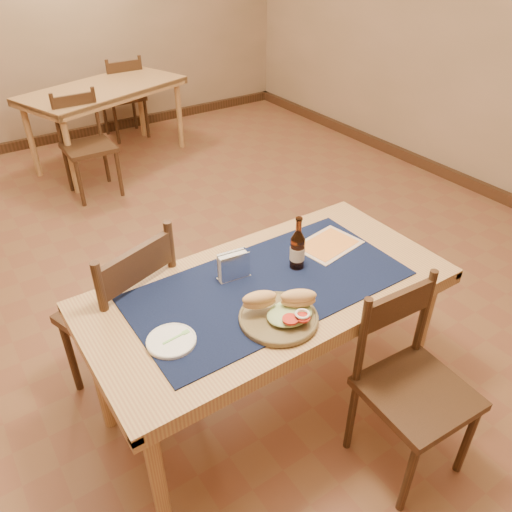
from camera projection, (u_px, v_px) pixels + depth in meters
room at (173, 91)px, 2.35m from camera, size 6.04×7.04×2.84m
main_table at (269, 300)px, 2.21m from camera, size 1.60×0.80×0.75m
placemat at (269, 285)px, 2.17m from camera, size 1.20×0.60×0.01m
baseboard at (193, 310)px, 3.11m from camera, size 6.00×7.00×0.10m
back_table at (104, 95)px, 4.77m from camera, size 1.68×1.21×0.75m
chair_main_far at (124, 314)px, 2.38m from camera, size 0.57×0.57×0.98m
chair_main_near at (411, 383)px, 2.09m from camera, size 0.43×0.43×0.89m
chair_back_near at (87, 144)px, 4.31m from camera, size 0.41×0.41×0.88m
chair_back_far at (124, 96)px, 5.44m from camera, size 0.41×0.41×0.89m
sandwich_plate at (281, 313)px, 1.96m from camera, size 0.32×0.32×0.12m
side_plate at (171, 340)px, 1.87m from camera, size 0.19×0.19×0.02m
fork at (178, 336)px, 1.88m from camera, size 0.11×0.03×0.00m
beer_bottle at (297, 249)px, 2.22m from camera, size 0.07×0.07×0.25m
napkin_holder at (234, 266)px, 2.17m from camera, size 0.15×0.07×0.13m
menu_card at (328, 245)px, 2.42m from camera, size 0.33×0.27×0.01m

